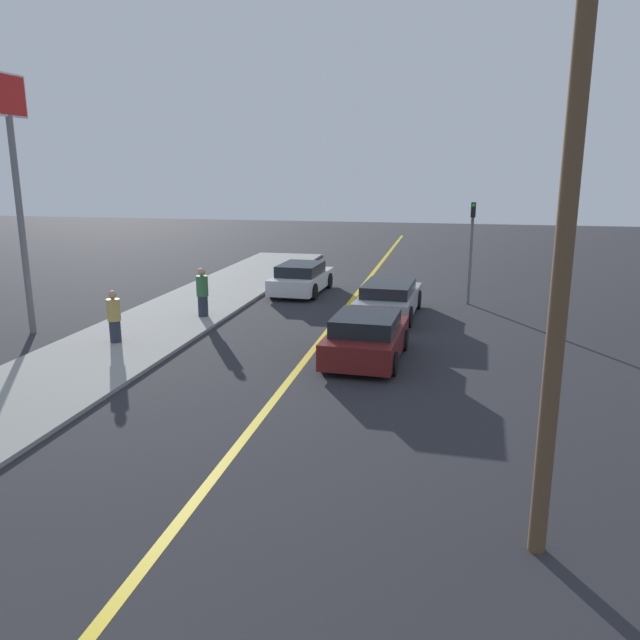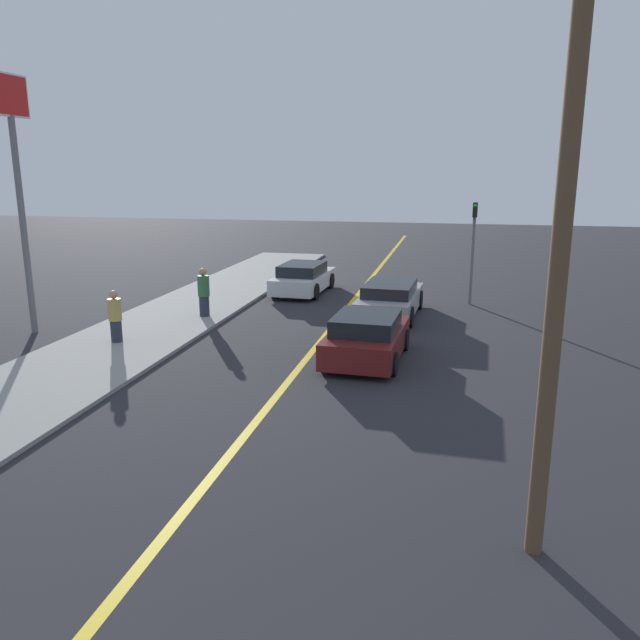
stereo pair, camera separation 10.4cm
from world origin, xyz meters
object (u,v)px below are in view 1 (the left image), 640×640
Objects in this scene: car_near_right_lane at (366,338)px; pedestrian_far_standing at (202,293)px; pedestrian_mid_group at (114,317)px; traffic_light at (471,242)px; utility_pole at (561,286)px; car_ahead_center at (389,299)px; car_far_distant at (301,278)px; roadside_sign at (13,151)px.

pedestrian_far_standing reaches higher than car_near_right_lane.
traffic_light is (10.46, 8.11, 1.55)m from pedestrian_mid_group.
utility_pole is (11.07, -8.22, 2.86)m from pedestrian_mid_group.
car_ahead_center is 5.37m from car_far_distant.
car_far_distant is at bearing 113.58° from utility_pole.
roadside_sign is (-13.81, -7.37, 3.25)m from traffic_light.
utility_pole is at bearing -87.84° from traffic_light.
pedestrian_mid_group is at bearing -109.06° from car_far_distant.
utility_pole reaches higher than car_near_right_lane.
traffic_light is 0.52× the size of utility_pole.
car_near_right_lane is 0.52× the size of utility_pole.
car_near_right_lane is 7.24m from pedestrian_far_standing.
pedestrian_mid_group is at bearing -176.90° from car_near_right_lane.
car_ahead_center is at bearing 91.72° from car_near_right_lane.
traffic_light is at bearing 37.79° from pedestrian_mid_group.
car_far_distant is 2.50× the size of pedestrian_far_standing.
traffic_light reaches higher than pedestrian_mid_group.
car_near_right_lane reaches higher than car_ahead_center.
car_far_distant is at bearing 116.59° from car_near_right_lane.
car_far_distant is (-3.98, 8.91, -0.01)m from car_near_right_lane.
pedestrian_mid_group is 3.91m from pedestrian_far_standing.
car_ahead_center is at bearing 104.17° from utility_pole.
car_ahead_center is 3.00× the size of pedestrian_mid_group.
car_far_distant is 19.03m from utility_pole.
car_far_distant is 0.57× the size of utility_pole.
car_ahead_center is at bearing -136.98° from traffic_light.
roadside_sign is at bearing 179.03° from car_near_right_lane.
car_near_right_lane is 0.49× the size of roadside_sign.
utility_pole is at bearing -31.84° from roadside_sign.
roadside_sign is at bearing -153.97° from car_ahead_center.
car_far_distant is at bearing 66.69° from pedestrian_far_standing.
utility_pole reaches higher than traffic_light.
car_ahead_center is 1.10× the size of car_far_distant.
utility_pole is (14.42, -8.96, -1.93)m from roadside_sign.
traffic_light reaches higher than car_ahead_center.
car_near_right_lane is 9.53m from utility_pole.
roadside_sign is (-10.90, 0.66, 5.03)m from car_near_right_lane.
pedestrian_far_standing reaches higher than car_far_distant.
car_far_distant reaches higher than car_ahead_center.
utility_pole is at bearing -73.08° from car_ahead_center.
roadside_sign is (-3.35, 0.74, 4.79)m from pedestrian_mid_group.
car_far_distant is 7.18m from traffic_light.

